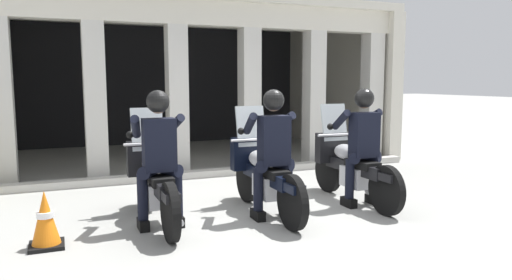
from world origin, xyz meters
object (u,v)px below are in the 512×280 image
at_px(motorcycle_right, 350,166).
at_px(police_officer_right, 363,137).
at_px(police_officer_center, 273,143).
at_px(traffic_cone_flank, 45,220).
at_px(motorcycle_left, 155,180).
at_px(police_officer_left, 159,147).
at_px(motorcycle_center, 264,174).

xyz_separation_m(motorcycle_right, police_officer_right, (-0.00, -0.28, 0.44)).
relative_size(police_officer_center, police_officer_right, 1.00).
bearing_deg(police_officer_center, traffic_cone_flank, -174.44).
distance_m(motorcycle_left, police_officer_right, 2.78).
distance_m(police_officer_left, motorcycle_right, 2.77).
bearing_deg(police_officer_center, motorcycle_right, 18.73).
relative_size(motorcycle_left, motorcycle_center, 1.00).
relative_size(police_officer_left, traffic_cone_flank, 2.69).
bearing_deg(motorcycle_left, traffic_cone_flank, -157.89).
height_order(police_officer_center, traffic_cone_flank, police_officer_center).
bearing_deg(police_officer_center, motorcycle_left, 166.69).
bearing_deg(motorcycle_center, motorcycle_right, 7.16).
xyz_separation_m(motorcycle_center, motorcycle_right, (1.36, 0.08, 0.00)).
relative_size(motorcycle_center, police_officer_right, 1.29).
xyz_separation_m(police_officer_center, motorcycle_right, (1.36, 0.36, -0.44)).
bearing_deg(motorcycle_center, motorcycle_left, 178.13).
xyz_separation_m(motorcycle_right, traffic_cone_flank, (-3.93, -0.44, -0.21)).
bearing_deg(motorcycle_right, police_officer_left, -172.75).
bearing_deg(motorcycle_right, police_officer_right, -87.82).
bearing_deg(police_officer_right, police_officer_left, -178.70).
bearing_deg(traffic_cone_flank, police_officer_center, 1.79).
relative_size(motorcycle_left, police_officer_center, 1.29).
distance_m(motorcycle_left, motorcycle_right, 2.72).
xyz_separation_m(police_officer_center, traffic_cone_flank, (-2.57, -0.08, -0.65)).
height_order(motorcycle_left, police_officer_right, police_officer_right).
distance_m(motorcycle_center, police_officer_center, 0.52).
height_order(motorcycle_left, traffic_cone_flank, motorcycle_left).
height_order(motorcycle_center, police_officer_center, police_officer_center).
bearing_deg(police_officer_center, motorcycle_center, 93.51).
bearing_deg(motorcycle_center, traffic_cone_flank, -168.17).
height_order(motorcycle_left, motorcycle_right, same).
relative_size(motorcycle_left, motorcycle_right, 1.00).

